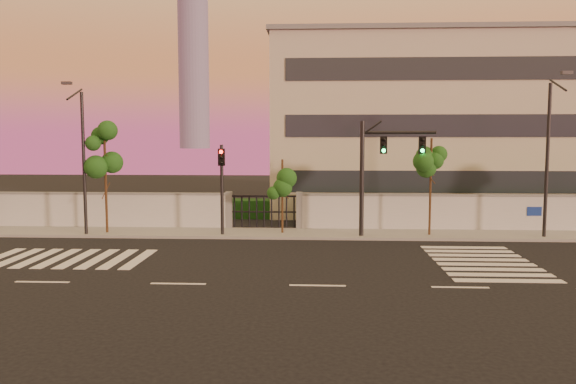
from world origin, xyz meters
The scene contains 14 objects.
ground centered at (0.00, 0.00, 0.00)m, with size 120.00×120.00×0.00m, color black.
sidewalk centered at (0.00, 10.50, 0.07)m, with size 60.00×3.00×0.15m, color gray.
perimeter_wall centered at (0.10, 12.00, 1.07)m, with size 60.00×0.36×2.20m.
hedge_row centered at (1.17, 14.74, 0.82)m, with size 41.00×4.25×1.80m.
institutional_building centered at (9.00, 21.99, 6.16)m, with size 24.40×12.40×12.25m.
distant_skyscraper centered at (-65.00, 280.00, 61.98)m, with size 16.00×16.00×118.00m.
road_markings centered at (-1.58, 3.76, 0.01)m, with size 57.00×7.62×0.02m.
street_tree_c centered at (-11.32, 9.99, 4.36)m, with size 1.60×1.28×5.93m.
street_tree_d centered at (-1.84, 10.37, 3.02)m, with size 1.42×1.13×4.10m.
street_tree_e centered at (5.95, 10.10, 3.84)m, with size 1.42×1.13×5.23m.
traffic_signal_main centered at (3.08, 9.61, 3.86)m, with size 3.78×1.38×6.10m.
traffic_signal_secondary centered at (-5.01, 9.66, 3.10)m, with size 0.38×0.36×4.88m.
streetlight_west centered at (-12.28, 9.26, 4.31)m, with size 0.48×1.92×7.98m.
streetlight_east centered at (11.75, 9.62, 4.53)m, with size 0.50×2.02×8.38m.
Camera 1 is at (-0.09, -19.51, 5.20)m, focal length 35.00 mm.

